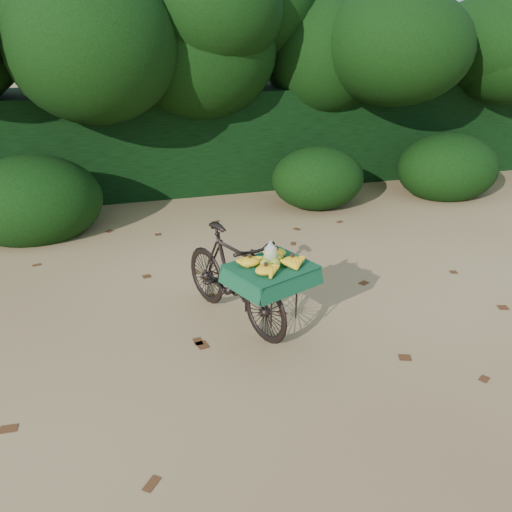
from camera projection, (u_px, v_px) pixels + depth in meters
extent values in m
plane|color=tan|center=(339.00, 361.00, 5.12)|extent=(80.00, 80.00, 0.00)
imported|color=black|center=(234.00, 277.00, 5.60)|extent=(1.08, 1.76, 1.02)
cube|color=black|center=(271.00, 268.00, 5.04)|extent=(0.51, 0.55, 0.03)
cube|color=#154F31|center=(271.00, 266.00, 5.03)|extent=(0.91, 0.84, 0.01)
ellipsoid|color=olive|center=(277.00, 259.00, 5.05)|extent=(0.10, 0.08, 0.11)
ellipsoid|color=olive|center=(267.00, 259.00, 5.06)|extent=(0.10, 0.08, 0.11)
ellipsoid|color=olive|center=(265.00, 263.00, 4.97)|extent=(0.10, 0.08, 0.11)
ellipsoid|color=olive|center=(275.00, 263.00, 4.97)|extent=(0.10, 0.08, 0.11)
cylinder|color=#EAE5C6|center=(270.00, 256.00, 5.00)|extent=(0.12, 0.12, 0.15)
cube|color=black|center=(206.00, 136.00, 10.29)|extent=(26.00, 1.80, 1.80)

